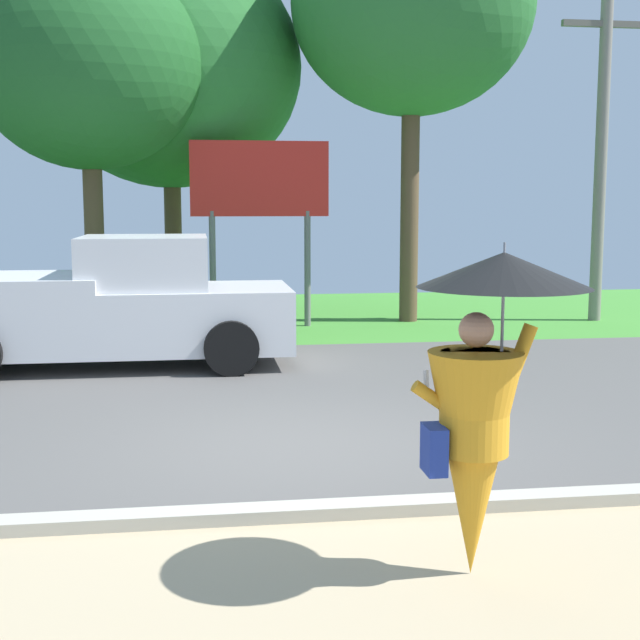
% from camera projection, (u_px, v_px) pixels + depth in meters
% --- Properties ---
extents(ground_plane, '(40.00, 22.00, 0.20)m').
position_uv_depth(ground_plane, '(270.00, 387.00, 11.53)').
color(ground_plane, '#565451').
extents(monk_pedestrian, '(1.12, 1.09, 2.13)m').
position_uv_depth(monk_pedestrian, '(481.00, 401.00, 5.50)').
color(monk_pedestrian, orange).
rests_on(monk_pedestrian, ground_plane).
extents(pickup_truck, '(5.20, 2.28, 1.88)m').
position_uv_depth(pickup_truck, '(113.00, 306.00, 12.73)').
color(pickup_truck, silver).
rests_on(pickup_truck, ground_plane).
extents(utility_pole, '(1.80, 0.24, 6.38)m').
position_uv_depth(utility_pole, '(601.00, 151.00, 17.24)').
color(utility_pole, gray).
rests_on(utility_pole, ground_plane).
extents(roadside_billboard, '(2.60, 0.12, 3.50)m').
position_uv_depth(roadside_billboard, '(260.00, 192.00, 16.43)').
color(roadside_billboard, slate).
rests_on(roadside_billboard, ground_plane).
extents(tree_left_far, '(4.17, 4.17, 6.74)m').
position_uv_depth(tree_left_far, '(89.00, 65.00, 15.86)').
color(tree_left_far, brown).
rests_on(tree_left_far, ground_plane).
extents(tree_center_back, '(4.67, 4.67, 8.27)m').
position_uv_depth(tree_center_back, '(412.00, 4.00, 16.77)').
color(tree_center_back, brown).
rests_on(tree_center_back, ground_plane).
extents(tree_right_mid, '(5.46, 5.46, 7.62)m').
position_uv_depth(tree_right_mid, '(170.00, 67.00, 18.10)').
color(tree_right_mid, brown).
rests_on(tree_right_mid, ground_plane).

